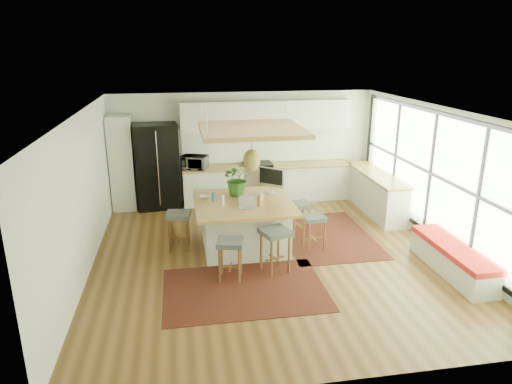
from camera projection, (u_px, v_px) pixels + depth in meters
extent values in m
plane|color=#513317|center=(271.00, 255.00, 8.66)|extent=(7.00, 7.00, 0.00)
plane|color=white|center=(272.00, 111.00, 7.85)|extent=(7.00, 7.00, 0.00)
plane|color=silver|center=(244.00, 147.00, 11.54)|extent=(6.50, 0.00, 6.50)
plane|color=silver|center=(336.00, 279.00, 4.97)|extent=(6.50, 0.00, 6.50)
plane|color=silver|center=(83.00, 196.00, 7.74)|extent=(0.00, 7.00, 7.00)
plane|color=silver|center=(438.00, 178.00, 8.78)|extent=(0.00, 7.00, 7.00)
cube|color=silver|center=(122.00, 163.00, 10.84)|extent=(0.55, 0.60, 2.25)
cube|color=silver|center=(267.00, 184.00, 11.61)|extent=(4.20, 0.60, 0.88)
cube|color=olive|center=(268.00, 166.00, 11.47)|extent=(4.24, 0.64, 0.05)
cube|color=white|center=(265.00, 146.00, 11.61)|extent=(4.20, 0.02, 0.80)
cube|color=silver|center=(267.00, 115.00, 11.22)|extent=(4.20, 0.34, 0.70)
cube|color=silver|center=(376.00, 193.00, 10.88)|extent=(0.60, 2.50, 0.88)
cube|color=olive|center=(377.00, 174.00, 10.74)|extent=(0.64, 2.54, 0.05)
cube|color=black|center=(245.00, 289.00, 7.43)|extent=(2.60, 1.80, 0.01)
cube|color=black|center=(326.00, 236.00, 9.53)|extent=(1.80, 2.60, 0.01)
imported|color=#A5A5AA|center=(195.00, 161.00, 11.07)|extent=(0.66, 0.50, 0.40)
imported|color=#1E4C19|center=(238.00, 182.00, 9.09)|extent=(0.73, 0.78, 0.52)
imported|color=silver|center=(205.00, 197.00, 8.96)|extent=(0.20, 0.20, 0.05)
cylinder|color=teal|center=(214.00, 197.00, 8.73)|extent=(0.07, 0.07, 0.19)
cylinder|color=silver|center=(223.00, 200.00, 8.52)|extent=(0.07, 0.07, 0.19)
cylinder|color=#A05E35|center=(259.00, 201.00, 8.48)|extent=(0.07, 0.07, 0.19)
cylinder|color=silver|center=(261.00, 195.00, 8.83)|extent=(0.07, 0.07, 0.19)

